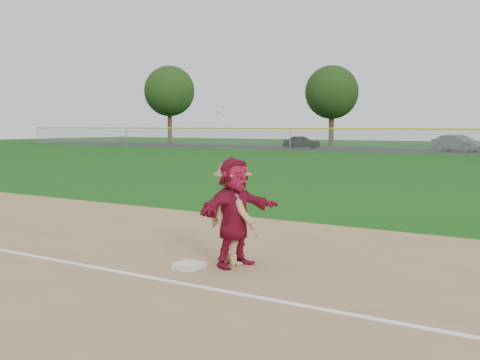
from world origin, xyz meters
The scene contains 9 objects.
ground centered at (0.00, 0.00, 0.00)m, with size 160.00×160.00×0.00m, color #124A0E.
foul_line centered at (0.00, -0.80, 0.03)m, with size 60.00×0.10×0.01m, color white.
first_base centered at (0.04, -0.03, 0.07)m, with size 0.40×0.40×0.09m, color silver.
base_runner centered at (0.54, 0.51, 0.89)m, with size 1.62×0.52×1.75m, color maroon.
car_left centered at (-22.06, 46.23, 0.64)m, with size 1.49×3.70×1.26m, color black.
car_mid centered at (-7.00, 46.28, 0.74)m, with size 1.54×4.41×1.45m, color #54575C.
first_base_play centered at (0.45, 0.61, 0.86)m, with size 1.21×0.88×2.52m.
tree_0 centered at (-44.00, 52.00, 6.59)m, with size 6.40×6.40×9.81m.
tree_1 centered at (-22.00, 53.00, 5.83)m, with size 5.80×5.80×8.75m.
Camera 1 is at (5.82, -7.33, 2.26)m, focal length 45.00 mm.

